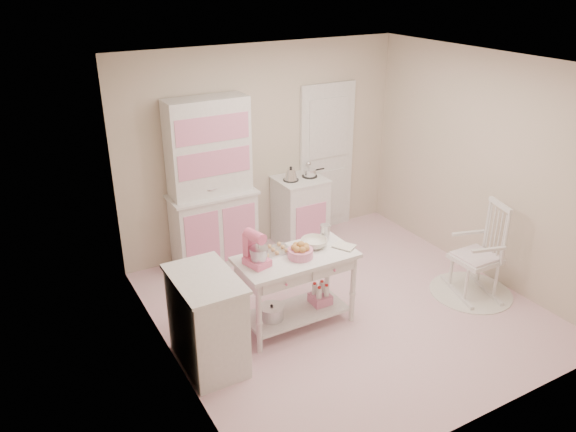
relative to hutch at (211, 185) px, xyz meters
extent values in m
plane|color=pink|center=(0.82, -1.66, -1.04)|extent=(3.80, 3.80, 0.00)
cube|color=white|center=(0.82, -1.66, 1.56)|extent=(3.80, 3.80, 0.04)
cube|color=beige|center=(0.82, 0.24, 0.26)|extent=(3.80, 0.04, 2.60)
cube|color=beige|center=(0.82, -3.56, 0.26)|extent=(3.80, 0.04, 2.60)
cube|color=beige|center=(-1.08, -1.66, 0.26)|extent=(0.04, 3.80, 2.60)
cube|color=beige|center=(2.72, -1.66, 0.26)|extent=(0.04, 3.80, 2.60)
cube|color=silver|center=(1.77, 0.21, -0.02)|extent=(0.82, 0.05, 2.04)
cube|color=silver|center=(0.00, 0.00, 0.00)|extent=(1.06, 0.50, 2.08)
cube|color=silver|center=(1.20, -0.05, -0.58)|extent=(0.62, 0.57, 0.92)
cube|color=silver|center=(-0.81, -1.80, -0.58)|extent=(0.54, 0.84, 0.92)
cylinder|color=white|center=(2.26, -2.12, -1.03)|extent=(0.92, 0.92, 0.01)
cube|color=silver|center=(2.26, -2.12, -0.49)|extent=(0.66, 0.83, 1.10)
cube|color=silver|center=(0.21, -1.65, -0.64)|extent=(1.20, 0.60, 0.80)
cube|color=#EB638D|center=(-0.21, -1.63, -0.07)|extent=(0.26, 0.32, 0.34)
cube|color=silver|center=(0.06, -1.47, -0.23)|extent=(0.34, 0.24, 0.02)
cylinder|color=pink|center=(0.23, -1.70, -0.19)|extent=(0.25, 0.25, 0.09)
imported|color=silver|center=(0.47, -1.57, -0.20)|extent=(0.27, 0.27, 0.08)
cylinder|color=silver|center=(0.65, -1.49, -0.16)|extent=(0.10, 0.10, 0.17)
imported|color=silver|center=(0.66, -1.77, -0.23)|extent=(0.24, 0.26, 0.02)
camera|label=1|loc=(-2.27, -5.89, 2.39)|focal=35.00mm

